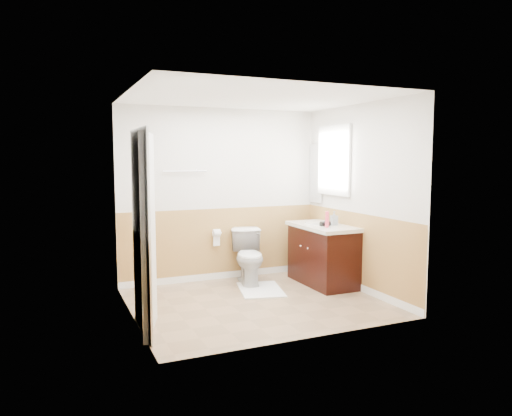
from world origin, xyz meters
name	(u,v)px	position (x,y,z in m)	size (l,w,h in m)	color
floor	(257,302)	(0.00, 0.00, 0.00)	(3.00, 3.00, 0.00)	#8C7051
ceiling	(257,97)	(0.00, 0.00, 2.50)	(3.00, 3.00, 0.00)	white
wall_back	(221,195)	(0.00, 1.30, 1.25)	(3.00, 3.00, 0.00)	silver
wall_front	(310,213)	(0.00, -1.30, 1.25)	(3.00, 3.00, 0.00)	silver
wall_left	(131,207)	(-1.50, 0.00, 1.25)	(3.00, 3.00, 0.00)	silver
wall_right	(359,198)	(1.50, 0.00, 1.25)	(3.00, 3.00, 0.00)	silver
wainscot_back	(222,245)	(0.00, 1.29, 0.50)	(3.00, 3.00, 0.00)	tan
wainscot_front	(309,289)	(0.00, -1.29, 0.50)	(3.00, 3.00, 0.00)	tan
wainscot_left	(134,274)	(-1.49, 0.00, 0.50)	(2.60, 2.60, 0.00)	tan
wainscot_right	(357,253)	(1.49, 0.00, 0.50)	(2.60, 2.60, 0.00)	tan
toilet	(249,257)	(0.26, 0.87, 0.38)	(0.43, 0.75, 0.77)	silver
bath_mat	(261,290)	(0.26, 0.47, 0.01)	(0.55, 0.80, 0.02)	white
vanity_cabinet	(323,256)	(1.21, 0.43, 0.40)	(0.55, 1.10, 0.80)	black
vanity_knob_left	(308,249)	(0.91, 0.33, 0.55)	(0.03, 0.03, 0.03)	silver
vanity_knob_right	(301,246)	(0.91, 0.53, 0.55)	(0.03, 0.03, 0.03)	white
countertop	(323,226)	(1.20, 0.43, 0.83)	(0.60, 1.15, 0.05)	silver
sink_basin	(318,223)	(1.21, 0.58, 0.86)	(0.36, 0.36, 0.02)	silver
faucet	(329,218)	(1.39, 0.58, 0.92)	(0.02, 0.02, 0.14)	#B6B5BC
lotion_bottle	(327,219)	(1.11, 0.18, 0.96)	(0.05, 0.05, 0.22)	#EC3D58
soap_dispenser	(334,218)	(1.33, 0.34, 0.95)	(0.09, 0.09, 0.20)	#919BA3
hair_dryer_body	(325,224)	(1.16, 0.30, 0.89)	(0.07, 0.07, 0.14)	black
hair_dryer_handle	(320,225)	(1.13, 0.38, 0.86)	(0.03, 0.03, 0.07)	black
mirror_panel	(316,173)	(1.48, 1.10, 1.55)	(0.02, 0.35, 0.90)	silver
window_frame	(334,160)	(1.47, 0.59, 1.75)	(0.04, 0.80, 1.00)	white
window_glass	(335,160)	(1.49, 0.59, 1.75)	(0.01, 0.70, 0.90)	white
door	(149,233)	(-1.40, -0.45, 1.02)	(0.05, 0.80, 2.04)	white
door_frame	(141,233)	(-1.48, -0.45, 1.03)	(0.02, 0.92, 2.10)	white
door_knob	(148,235)	(-1.34, -0.12, 0.95)	(0.06, 0.06, 0.06)	silver
towel_bar	(185,171)	(-0.55, 1.25, 1.60)	(0.02, 0.02, 0.62)	silver
tp_holder_bar	(217,233)	(-0.10, 1.23, 0.70)	(0.02, 0.02, 0.14)	silver
tp_roll	(217,233)	(-0.10, 1.23, 0.70)	(0.11, 0.11, 0.10)	white
tp_sheet	(217,240)	(-0.10, 1.23, 0.59)	(0.10, 0.01, 0.16)	white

